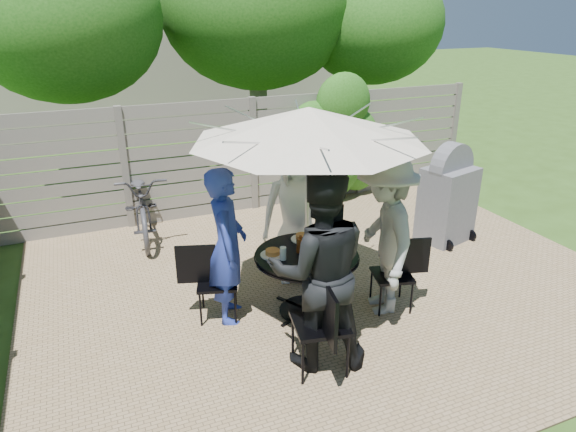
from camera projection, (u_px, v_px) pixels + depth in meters
name	position (u px, v px, depth m)	size (l,w,h in m)	color
backyard_envelope	(166.00, 28.00, 13.87)	(60.00, 60.00, 5.00)	#2F4B17
patio_table	(306.00, 272.00, 5.50)	(1.37, 1.37, 0.72)	black
umbrella	(309.00, 124.00, 4.89)	(2.92, 2.92, 2.26)	silver
chair_back	(296.00, 253.00, 6.48)	(0.53, 0.65, 0.85)	black
person_back	(298.00, 211.00, 6.12)	(0.86, 0.56, 1.76)	white
chair_left	(217.00, 296.00, 5.50)	(0.67, 0.52, 0.87)	black
person_left	(227.00, 246.00, 5.29)	(0.62, 0.41, 1.69)	#24369D
chair_front	(320.00, 342.00, 4.68)	(0.56, 0.75, 0.99)	black
person_front	(319.00, 271.00, 4.56)	(0.93, 0.73, 1.92)	black
chair_right	(392.00, 288.00, 5.68)	(0.64, 0.50, 0.84)	black
person_right	(385.00, 236.00, 5.42)	(1.15, 0.66, 1.78)	#989894
plate_back	(302.00, 238.00, 5.74)	(0.26, 0.26, 0.06)	white
plate_left	(273.00, 253.00, 5.37)	(0.26, 0.26, 0.06)	white
plate_front	(311.00, 268.00, 5.07)	(0.26, 0.26, 0.06)	white
plate_right	(340.00, 250.00, 5.44)	(0.26, 0.26, 0.06)	white
plate_extra	(328.00, 264.00, 5.14)	(0.24, 0.24, 0.06)	white
glass_left	(283.00, 253.00, 5.27)	(0.07, 0.07, 0.14)	silver
glass_front	(320.00, 259.00, 5.16)	(0.07, 0.07, 0.14)	silver
glass_right	(329.00, 243.00, 5.51)	(0.07, 0.07, 0.14)	silver
syrup_jug	(301.00, 245.00, 5.42)	(0.09, 0.09, 0.16)	#59280C
coffee_cup	(313.00, 240.00, 5.60)	(0.08, 0.08, 0.12)	#C6B293
bicycle	(142.00, 203.00, 7.41)	(0.67, 1.93, 1.01)	#333338
bbq_grill	(448.00, 197.00, 7.20)	(0.82, 0.71, 1.44)	slate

